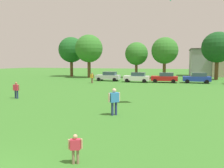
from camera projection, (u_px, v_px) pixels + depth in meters
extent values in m
plane|color=#387528|center=(138.00, 84.00, 34.27)|extent=(160.00, 160.00, 0.00)
cylinder|color=#8C7259|center=(73.00, 157.00, 7.46)|extent=(0.09, 0.09, 0.51)
cylinder|color=#8C7259|center=(78.00, 157.00, 7.47)|extent=(0.09, 0.09, 0.51)
cube|color=#D8334C|center=(75.00, 144.00, 7.42)|extent=(0.38, 0.30, 0.36)
cylinder|color=tan|center=(69.00, 144.00, 7.40)|extent=(0.07, 0.07, 0.34)
cylinder|color=tan|center=(82.00, 144.00, 7.44)|extent=(0.07, 0.07, 0.34)
sphere|color=tan|center=(75.00, 137.00, 7.39)|extent=(0.16, 0.16, 0.16)
cylinder|color=navy|center=(116.00, 108.00, 14.33)|extent=(0.16, 0.16, 0.86)
cylinder|color=navy|center=(112.00, 109.00, 14.23)|extent=(0.16, 0.16, 0.86)
cube|color=#337FCC|center=(114.00, 97.00, 14.21)|extent=(0.65, 0.62, 0.61)
cylinder|color=beige|center=(119.00, 97.00, 14.35)|extent=(0.13, 0.13, 0.57)
cylinder|color=beige|center=(109.00, 98.00, 14.06)|extent=(0.13, 0.13, 0.57)
sphere|color=beige|center=(114.00, 90.00, 14.16)|extent=(0.27, 0.27, 0.27)
cylinder|color=#8C7259|center=(92.00, 80.00, 36.10)|extent=(0.16, 0.16, 0.84)
cylinder|color=#8C7259|center=(93.00, 81.00, 35.92)|extent=(0.16, 0.16, 0.84)
cube|color=yellow|center=(92.00, 76.00, 35.94)|extent=(0.65, 0.55, 0.60)
cylinder|color=brown|center=(91.00, 76.00, 36.18)|extent=(0.12, 0.12, 0.56)
cylinder|color=brown|center=(93.00, 76.00, 35.69)|extent=(0.12, 0.12, 0.56)
sphere|color=brown|center=(92.00, 73.00, 35.89)|extent=(0.26, 0.26, 0.26)
cylinder|color=navy|center=(16.00, 94.00, 20.92)|extent=(0.14, 0.14, 0.77)
cylinder|color=navy|center=(17.00, 94.00, 20.84)|extent=(0.14, 0.14, 0.77)
cube|color=#D8334C|center=(16.00, 88.00, 20.81)|extent=(0.53, 0.32, 0.54)
cylinder|color=#936B4C|center=(14.00, 87.00, 20.92)|extent=(0.11, 0.11, 0.51)
cylinder|color=#936B4C|center=(19.00, 87.00, 20.71)|extent=(0.11, 0.11, 0.51)
sphere|color=#936B4C|center=(16.00, 83.00, 20.77)|extent=(0.24, 0.24, 0.24)
sphere|color=#3FBFE5|center=(170.00, 0.00, 16.21)|extent=(0.10, 0.10, 0.10)
cube|color=silver|center=(108.00, 77.00, 40.11)|extent=(4.30, 1.80, 0.76)
cube|color=#334756|center=(110.00, 73.00, 39.94)|extent=(2.24, 1.58, 0.60)
cylinder|color=black|center=(99.00, 79.00, 39.68)|extent=(0.64, 0.22, 0.64)
cylinder|color=black|center=(102.00, 79.00, 41.40)|extent=(0.64, 0.22, 0.64)
cylinder|color=black|center=(114.00, 80.00, 38.88)|extent=(0.64, 0.22, 0.64)
cylinder|color=black|center=(117.00, 79.00, 40.61)|extent=(0.64, 0.22, 0.64)
cube|color=white|center=(136.00, 78.00, 37.55)|extent=(4.30, 1.80, 0.76)
cube|color=#334756|center=(138.00, 74.00, 37.39)|extent=(2.24, 1.58, 0.60)
cylinder|color=black|center=(127.00, 81.00, 37.12)|extent=(0.64, 0.22, 0.64)
cylinder|color=black|center=(129.00, 80.00, 38.85)|extent=(0.64, 0.22, 0.64)
cylinder|color=black|center=(144.00, 81.00, 36.33)|extent=(0.64, 0.22, 0.64)
cylinder|color=black|center=(146.00, 80.00, 38.05)|extent=(0.64, 0.22, 0.64)
cube|color=red|center=(164.00, 78.00, 36.90)|extent=(4.30, 1.80, 0.76)
cube|color=#334756|center=(167.00, 74.00, 36.74)|extent=(2.24, 1.58, 0.60)
cylinder|color=black|center=(155.00, 81.00, 36.47)|extent=(0.64, 0.22, 0.64)
cylinder|color=black|center=(156.00, 80.00, 38.20)|extent=(0.64, 0.22, 0.64)
cylinder|color=black|center=(173.00, 81.00, 35.68)|extent=(0.64, 0.22, 0.64)
cylinder|color=black|center=(173.00, 80.00, 37.40)|extent=(0.64, 0.22, 0.64)
cube|color=#1E38AD|center=(196.00, 79.00, 36.01)|extent=(4.30, 1.80, 0.76)
cube|color=#334756|center=(199.00, 75.00, 35.85)|extent=(2.24, 1.58, 0.60)
cylinder|color=black|center=(187.00, 81.00, 35.59)|extent=(0.64, 0.22, 0.64)
cylinder|color=black|center=(187.00, 80.00, 37.31)|extent=(0.64, 0.22, 0.64)
cylinder|color=black|center=(207.00, 82.00, 34.79)|extent=(0.64, 0.22, 0.64)
cylinder|color=black|center=(205.00, 81.00, 36.51)|extent=(0.64, 0.22, 0.64)
cylinder|color=brown|center=(72.00, 68.00, 52.65)|extent=(0.70, 0.70, 3.77)
sphere|color=#1E5B23|center=(71.00, 50.00, 52.21)|extent=(5.96, 5.96, 5.96)
cylinder|color=brown|center=(89.00, 69.00, 48.30)|extent=(0.70, 0.70, 3.79)
sphere|color=#337528|center=(89.00, 49.00, 47.85)|extent=(5.98, 5.98, 5.98)
cylinder|color=brown|center=(136.00, 71.00, 48.17)|extent=(0.58, 0.58, 3.13)
sphere|color=#337528|center=(136.00, 54.00, 47.80)|extent=(4.94, 4.94, 4.94)
cylinder|color=brown|center=(164.00, 70.00, 45.82)|extent=(0.64, 0.64, 3.46)
sphere|color=#337528|center=(165.00, 51.00, 45.41)|extent=(5.46, 5.46, 5.46)
cylinder|color=brown|center=(216.00, 70.00, 42.68)|extent=(0.69, 0.69, 3.73)
sphere|color=#194C1E|center=(218.00, 47.00, 42.25)|extent=(5.89, 5.89, 5.89)
cube|color=#9999A3|center=(209.00, 63.00, 53.55)|extent=(8.53, 7.84, 6.36)
cube|color=#4C4742|center=(209.00, 49.00, 53.22)|extent=(8.87, 8.15, 0.24)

